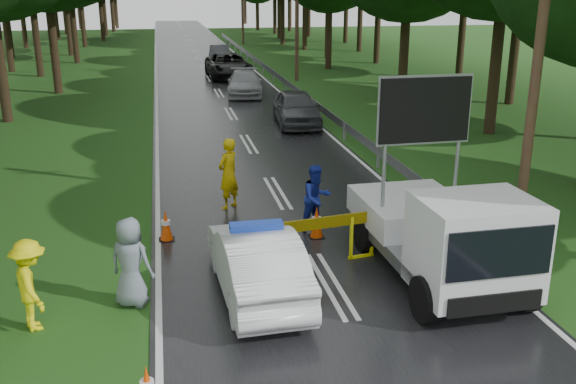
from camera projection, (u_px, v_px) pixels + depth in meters
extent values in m
plane|color=#214E16|center=(331.00, 285.00, 12.68)|extent=(160.00, 160.00, 0.00)
cube|color=black|center=(210.00, 78.00, 40.69)|extent=(7.00, 140.00, 0.02)
cylinder|color=gray|center=(504.00, 254.00, 13.26)|extent=(0.12, 0.12, 0.70)
cube|color=gray|center=(268.00, 68.00, 41.20)|extent=(0.05, 60.00, 0.30)
cylinder|color=#4B2F22|center=(543.00, 17.00, 13.97)|extent=(0.24, 0.24, 10.00)
imported|color=white|center=(257.00, 263.00, 12.12)|extent=(1.59, 4.07, 1.32)
cube|color=#1938A5|center=(256.00, 227.00, 11.89)|extent=(1.00, 0.32, 0.13)
cube|color=gray|center=(428.00, 244.00, 13.24)|extent=(2.14, 4.31, 0.25)
cube|color=white|center=(410.00, 210.00, 14.06)|extent=(2.19, 2.49, 0.56)
cube|color=white|center=(475.00, 246.00, 11.33)|extent=(2.07, 1.67, 1.73)
cube|color=black|center=(500.00, 254.00, 10.49)|extent=(1.88, 0.09, 0.86)
cube|color=black|center=(425.00, 110.00, 12.98)|extent=(1.93, 0.17, 1.32)
cylinder|color=black|center=(425.00, 299.00, 11.20)|extent=(0.31, 0.86, 0.85)
cylinder|color=black|center=(525.00, 289.00, 11.60)|extent=(0.31, 0.86, 0.85)
cylinder|color=black|center=(364.00, 233.00, 14.22)|extent=(0.31, 0.86, 0.85)
cylinder|color=black|center=(445.00, 226.00, 14.61)|extent=(0.31, 0.86, 0.85)
cube|color=#F8F70D|center=(263.00, 251.00, 13.06)|extent=(0.07, 0.07, 0.99)
cube|color=#F8F70D|center=(286.00, 248.00, 13.22)|extent=(0.07, 0.07, 0.99)
cube|color=#F8F70D|center=(351.00, 238.00, 13.71)|extent=(0.07, 0.07, 0.99)
cube|color=#F8F70D|center=(372.00, 235.00, 13.87)|extent=(0.07, 0.07, 0.99)
cube|color=#F2CC00|center=(320.00, 223.00, 13.33)|extent=(2.55, 0.46, 0.25)
imported|color=gold|center=(228.00, 174.00, 16.79)|extent=(0.81, 0.81, 1.90)
imported|color=navy|center=(317.00, 198.00, 15.31)|extent=(0.96, 0.86, 1.63)
imported|color=#F6ED0D|center=(31.00, 285.00, 10.87)|extent=(0.96, 1.20, 1.63)
imported|color=gray|center=(131.00, 262.00, 11.67)|extent=(0.99, 0.86, 1.70)
imported|color=#3D3F44|center=(296.00, 108.00, 26.96)|extent=(2.01, 4.40, 1.46)
imported|color=#97999E|center=(245.00, 83.00, 34.36)|extent=(2.32, 4.60, 1.28)
imported|color=black|center=(228.00, 66.00, 40.77)|extent=(2.75, 5.65, 1.55)
imported|color=#3C3E43|center=(219.00, 54.00, 48.67)|extent=(1.95, 4.20, 1.33)
cube|color=black|center=(272.00, 265.00, 13.56)|extent=(0.31, 0.31, 0.03)
cone|color=#EC4507|center=(272.00, 251.00, 13.46)|extent=(0.26, 0.26, 0.64)
cube|color=black|center=(316.00, 237.00, 15.07)|extent=(0.37, 0.37, 0.03)
cone|color=#EC4507|center=(317.00, 222.00, 14.95)|extent=(0.30, 0.30, 0.75)
cube|color=black|center=(167.00, 240.00, 14.90)|extent=(0.36, 0.36, 0.03)
cone|color=#EC4507|center=(166.00, 225.00, 14.79)|extent=(0.29, 0.29, 0.73)
cube|color=black|center=(413.00, 202.00, 17.52)|extent=(0.33, 0.33, 0.03)
cone|color=#EC4507|center=(413.00, 190.00, 17.42)|extent=(0.27, 0.27, 0.67)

